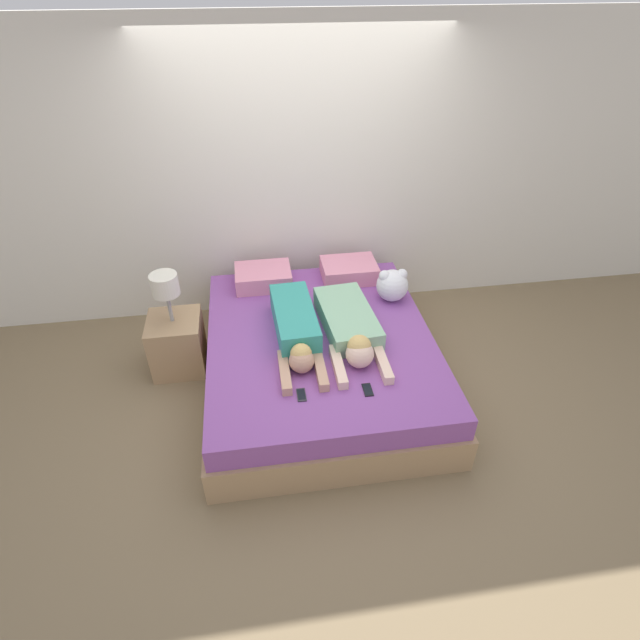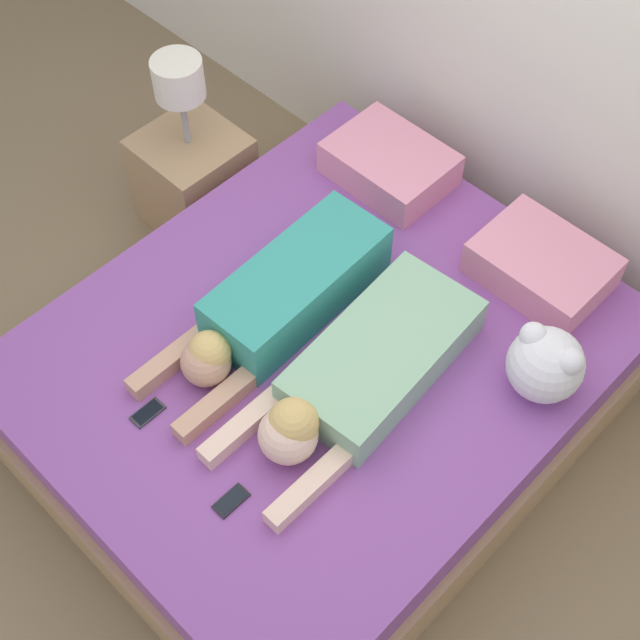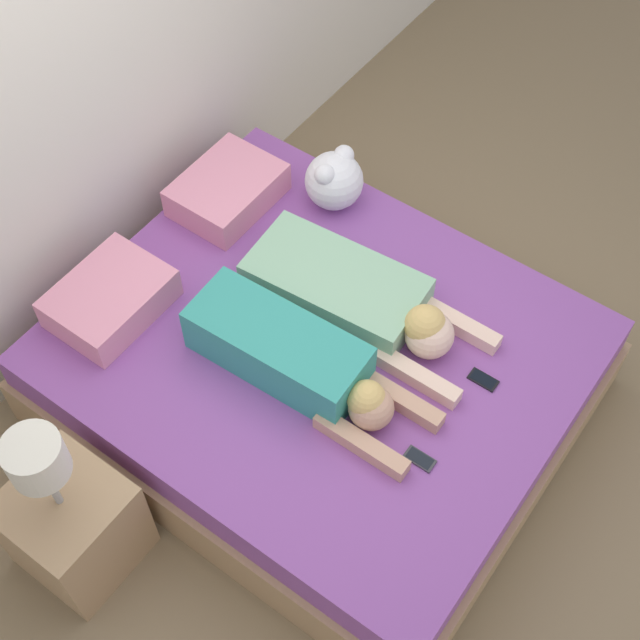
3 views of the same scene
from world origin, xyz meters
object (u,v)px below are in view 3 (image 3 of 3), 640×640
bed (320,371)px  cell_phone_left (420,459)px  person_left (297,360)px  person_right (361,298)px  nightstand (72,521)px  pillow_head_right (227,190)px  pillow_head_left (110,299)px  plush_toy (334,180)px  cell_phone_right (483,380)px

bed → cell_phone_left: cell_phone_left is taller
person_left → person_right: 0.42m
bed → nightstand: (-1.17, 0.36, 0.06)m
pillow_head_right → nightstand: bearing=-163.4°
pillow_head_left → plush_toy: 1.16m
cell_phone_left → plush_toy: size_ratio=0.42×
bed → person_right: person_right is taller
person_left → pillow_head_right: bearing=55.4°
person_left → person_right: (0.42, -0.02, -0.02)m
bed → cell_phone_left: size_ratio=17.59×
pillow_head_left → person_right: 1.07m
cell_phone_right → plush_toy: size_ratio=0.42×
bed → nightstand: bearing=162.9°
pillow_head_left → person_left: (0.20, -0.85, 0.03)m
cell_phone_left → cell_phone_right: 0.46m
cell_phone_right → plush_toy: 1.18m
bed → nightstand: nightstand is taller
person_left → cell_phone_right: size_ratio=8.95×
pillow_head_left → person_right: size_ratio=0.45×
pillow_head_right → person_right: person_right is taller
person_left → plush_toy: (0.88, 0.45, 0.04)m
nightstand → person_right: bearing=-16.1°
pillow_head_left → plush_toy: (1.09, -0.40, 0.07)m
cell_phone_right → nightstand: nightstand is taller
pillow_head_right → cell_phone_right: 1.50m
bed → cell_phone_left: bearing=-109.4°
cell_phone_left → bed: bearing=70.6°
pillow_head_left → nightstand: 0.94m
person_left → cell_phone_left: person_left is taller
cell_phone_left → person_left: bearing=86.8°
pillow_head_left → cell_phone_right: (0.63, -1.49, -0.07)m
nightstand → pillow_head_left: bearing=31.0°
cell_phone_right → plush_toy: bearing=67.0°
cell_phone_left → plush_toy: plush_toy is taller
nightstand → pillow_head_right: bearing=16.6°
person_left → cell_phone_right: person_left is taller
person_right → cell_phone_left: person_right is taller
pillow_head_right → person_left: bearing=-124.6°
plush_toy → nightstand: 1.89m
person_left → cell_phone_right: bearing=-56.2°
plush_toy → person_left: bearing=-153.2°
pillow_head_left → cell_phone_left: size_ratio=4.08×
person_left → person_right: person_right is taller
pillow_head_right → cell_phone_left: (-0.62, -1.47, -0.07)m
plush_toy → nightstand: bearing=-178.1°
pillow_head_left → cell_phone_left: 1.48m
person_right → cell_phone_right: person_right is taller
person_left → nightstand: nightstand is taller
bed → cell_phone_right: size_ratio=17.59×
person_right → cell_phone_right: 0.62m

